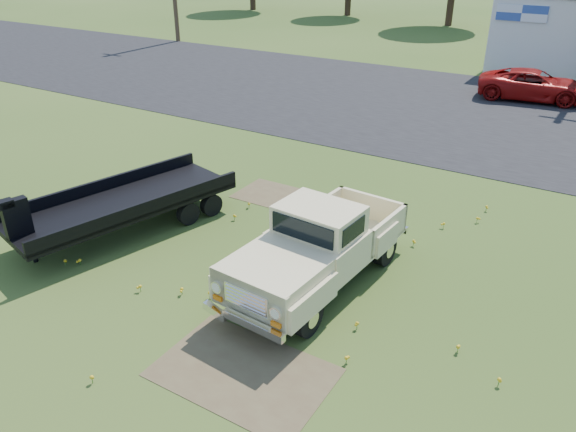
% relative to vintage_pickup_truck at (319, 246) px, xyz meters
% --- Properties ---
extents(ground, '(140.00, 140.00, 0.00)m').
position_rel_vintage_pickup_truck_xyz_m(ground, '(-1.25, -0.13, -0.93)').
color(ground, '#314F19').
rests_on(ground, ground).
extents(asphalt_lot, '(90.00, 14.00, 0.02)m').
position_rel_vintage_pickup_truck_xyz_m(asphalt_lot, '(-1.25, 14.87, -0.93)').
color(asphalt_lot, black).
rests_on(asphalt_lot, ground).
extents(dirt_patch_a, '(3.00, 2.00, 0.01)m').
position_rel_vintage_pickup_truck_xyz_m(dirt_patch_a, '(0.25, -3.13, -0.93)').
color(dirt_patch_a, brown).
rests_on(dirt_patch_a, ground).
extents(dirt_patch_b, '(2.20, 1.60, 0.01)m').
position_rel_vintage_pickup_truck_xyz_m(dirt_patch_b, '(-3.25, 3.37, -0.93)').
color(dirt_patch_b, brown).
rests_on(dirt_patch_b, ground).
extents(vintage_pickup_truck, '(2.39, 5.28, 1.86)m').
position_rel_vintage_pickup_truck_xyz_m(vintage_pickup_truck, '(0.00, 0.00, 0.00)').
color(vintage_pickup_truck, beige).
rests_on(vintage_pickup_truck, ground).
extents(flatbed_trailer, '(3.57, 6.52, 1.69)m').
position_rel_vintage_pickup_truck_xyz_m(flatbed_trailer, '(-5.43, -0.36, -0.09)').
color(flatbed_trailer, black).
rests_on(flatbed_trailer, ground).
extents(red_pickup, '(5.04, 2.83, 1.33)m').
position_rel_vintage_pickup_truck_xyz_m(red_pickup, '(1.09, 18.36, -0.27)').
color(red_pickup, maroon).
rests_on(red_pickup, ground).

